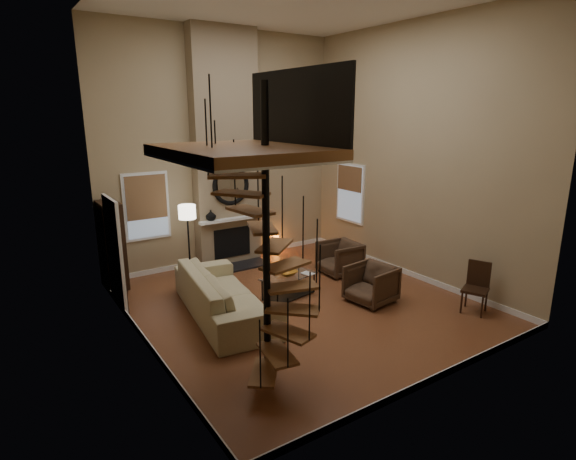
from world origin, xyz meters
TOP-DOWN VIEW (x-y plane):
  - ground at (0.00, 0.00)m, footprint 6.00×6.50m
  - back_wall at (0.00, 3.25)m, footprint 6.00×0.02m
  - front_wall at (0.00, -3.25)m, footprint 6.00×0.02m
  - left_wall at (-3.00, 0.00)m, footprint 0.02×6.50m
  - right_wall at (3.00, 0.00)m, footprint 0.02×6.50m
  - baseboard_back at (0.00, 3.24)m, footprint 6.00×0.02m
  - baseboard_front at (0.00, -3.24)m, footprint 6.00×0.02m
  - baseboard_left at (-2.99, 0.00)m, footprint 0.02×6.50m
  - baseboard_right at (2.99, 0.00)m, footprint 0.02×6.50m
  - chimney_breast at (0.00, 3.06)m, footprint 1.60×0.38m
  - hearth at (0.00, 2.57)m, footprint 1.50×0.60m
  - firebox at (0.00, 2.86)m, footprint 0.95×0.02m
  - mantel at (0.00, 2.78)m, footprint 1.70×0.18m
  - mirror_frame at (0.00, 2.84)m, footprint 0.94×0.10m
  - mirror_disc at (0.00, 2.85)m, footprint 0.80×0.01m
  - vase_left at (-0.55, 2.82)m, footprint 0.24×0.24m
  - vase_right at (0.60, 2.82)m, footprint 0.20×0.20m
  - window_back at (-1.90, 3.22)m, footprint 1.02×0.06m
  - window_right at (2.97, 2.00)m, footprint 0.06×1.02m
  - entry_door at (-2.95, 1.80)m, footprint 0.10×1.05m
  - loft at (-2.04, -1.80)m, footprint 1.70×2.20m
  - spiral_stair at (-1.78, -1.79)m, footprint 1.47×1.47m
  - hutch at (-2.79, 2.83)m, footprint 0.38×0.81m
  - sofa at (-1.45, 0.38)m, footprint 1.55×3.09m
  - armchair_near at (1.85, 0.91)m, footprint 0.91×0.88m
  - armchair_far at (1.31, -0.68)m, footprint 0.95×0.93m
  - coffee_table at (0.01, 0.39)m, footprint 1.23×0.78m
  - bowl at (0.01, 0.44)m, footprint 0.38×0.38m
  - book at (0.36, 0.24)m, footprint 0.24×0.29m
  - floor_lamp at (-1.28, 2.40)m, footprint 0.37×0.37m
  - accent_lamp at (1.41, 3.10)m, footprint 0.14×0.14m
  - side_chair at (2.57, -2.09)m, footprint 0.57×0.56m

SIDE VIEW (x-z plane):
  - ground at x=0.00m, z-range -0.01..0.00m
  - hearth at x=0.00m, z-range 0.00..0.04m
  - baseboard_back at x=0.00m, z-range 0.00..0.12m
  - baseboard_front at x=0.00m, z-range 0.00..0.12m
  - baseboard_left at x=-2.99m, z-range 0.00..0.12m
  - baseboard_right at x=2.99m, z-range 0.00..0.12m
  - accent_lamp at x=1.41m, z-range 0.01..0.49m
  - coffee_table at x=0.01m, z-range 0.07..0.50m
  - armchair_near at x=1.85m, z-range -0.04..0.74m
  - armchair_far at x=1.31m, z-range -0.03..0.74m
  - sofa at x=-1.45m, z-range -0.04..0.83m
  - book at x=0.36m, z-range 0.45..0.48m
  - bowl at x=0.01m, z-range 0.45..0.55m
  - side_chair at x=2.57m, z-range 0.05..1.00m
  - firebox at x=0.00m, z-range 0.19..0.91m
  - hutch at x=-2.79m, z-range 0.04..1.86m
  - entry_door at x=-2.95m, z-range -0.03..2.13m
  - mantel at x=0.00m, z-range 1.12..1.18m
  - vase_right at x=0.60m, z-range 1.18..1.39m
  - vase_left at x=-0.55m, z-range 1.18..1.43m
  - floor_lamp at x=-1.28m, z-range 0.56..2.26m
  - window_back at x=-1.90m, z-range 0.86..2.38m
  - window_right at x=2.97m, z-range 0.87..2.39m
  - spiral_stair at x=-1.78m, z-range -0.25..3.81m
  - mirror_frame at x=0.00m, z-range 1.48..2.42m
  - mirror_disc at x=0.00m, z-range 1.55..2.35m
  - back_wall at x=0.00m, z-range 0.00..5.50m
  - front_wall at x=0.00m, z-range 0.00..5.50m
  - left_wall at x=-3.00m, z-range 0.00..5.50m
  - right_wall at x=3.00m, z-range 0.00..5.50m
  - chimney_breast at x=0.00m, z-range 0.00..5.50m
  - loft at x=-2.04m, z-range 2.69..3.78m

